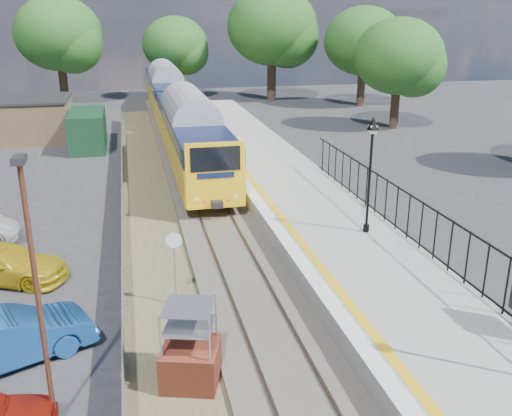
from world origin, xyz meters
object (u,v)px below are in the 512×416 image
object	(u,v)px
train	(175,105)
speed_sign	(174,257)
brick_plinth	(190,346)
carpark_lamp	(36,281)
car_yellow	(3,264)
victorian_lamp_north	(372,148)
car_blue	(8,338)

from	to	relation	value
train	speed_sign	world-z (taller)	train
brick_plinth	train	bearing A→B (deg)	85.55
brick_plinth	carpark_lamp	size ratio (longest dim) A/B	0.35
car_yellow	train	bearing A→B (deg)	2.31
speed_sign	carpark_lamp	size ratio (longest dim) A/B	0.40
victorian_lamp_north	brick_plinth	size ratio (longest dim) A/B	2.01
train	carpark_lamp	bearing A→B (deg)	-99.96
brick_plinth	speed_sign	size ratio (longest dim) A/B	0.88
carpark_lamp	car_blue	distance (m)	4.41
train	car_blue	bearing A→B (deg)	-103.55
speed_sign	car_blue	world-z (taller)	speed_sign
victorian_lamp_north	speed_sign	world-z (taller)	victorian_lamp_north
brick_plinth	car_blue	xyz separation A→B (m)	(-4.75, 2.04, -0.35)
car_blue	car_yellow	xyz separation A→B (m)	(-1.10, 5.45, -0.09)
victorian_lamp_north	brick_plinth	bearing A→B (deg)	-137.95
speed_sign	car_blue	size ratio (longest dim) A/B	0.57
train	car_yellow	bearing A→B (deg)	-108.72
car_yellow	victorian_lamp_north	bearing A→B (deg)	-70.85
train	car_yellow	size ratio (longest dim) A/B	8.95
brick_plinth	carpark_lamp	xyz separation A→B (m)	(-3.30, -0.89, 2.62)
victorian_lamp_north	car_yellow	size ratio (longest dim) A/B	1.01
train	brick_plinth	size ratio (longest dim) A/B	17.82
victorian_lamp_north	carpark_lamp	xyz separation A→B (m)	(-11.10, -7.93, -0.58)
victorian_lamp_north	speed_sign	distance (m)	8.68
train	car_blue	distance (m)	31.00
speed_sign	carpark_lamp	bearing A→B (deg)	-116.44
train	brick_plinth	distance (m)	32.25
brick_plinth	carpark_lamp	distance (m)	4.31
brick_plinth	speed_sign	world-z (taller)	speed_sign
victorian_lamp_north	train	world-z (taller)	victorian_lamp_north
train	car_blue	size ratio (longest dim) A/B	8.92
car_yellow	speed_sign	bearing A→B (deg)	-98.17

